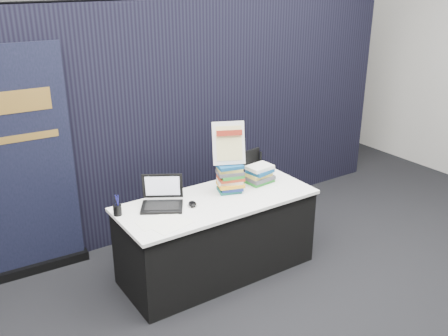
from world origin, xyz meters
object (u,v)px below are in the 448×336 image
book_stack_tall (230,178)px  info_sign (229,144)px  laptop (159,200)px  display_table (217,236)px  pullup_banner (27,179)px  book_stack_short (259,174)px  stacking_chair (254,194)px

book_stack_tall → info_sign: (0.00, 0.03, 0.32)m
laptop → info_sign: info_sign is taller
display_table → pullup_banner: bearing=145.7°
laptop → book_stack_short: size_ratio=1.70×
laptop → info_sign: bearing=26.4°
display_table → stacking_chair: stacking_chair is taller
laptop → stacking_chair: (1.14, 0.15, -0.30)m
display_table → book_stack_short: bearing=9.4°
pullup_banner → stacking_chair: (2.04, -0.64, -0.42)m
stacking_chair → book_stack_short: bearing=-127.2°
display_table → info_sign: 0.86m
book_stack_short → laptop: bearing=176.5°
laptop → book_stack_tall: (0.69, -0.08, 0.07)m
pullup_banner → stacking_chair: 2.18m
info_sign → book_stack_short: bearing=23.0°
laptop → info_sign: 0.79m
laptop → book_stack_short: 1.03m
book_stack_short → info_sign: 0.51m
book_stack_short → info_sign: size_ratio=0.65×
book_stack_short → stacking_chair: 0.40m
book_stack_tall → book_stack_short: size_ratio=1.04×
laptop → book_stack_tall: size_ratio=1.63×
book_stack_tall → info_sign: size_ratio=0.67×
book_stack_tall → stacking_chair: 0.63m
laptop → book_stack_short: (1.03, -0.06, 0.02)m
book_stack_tall → book_stack_short: (0.35, 0.02, -0.05)m
display_table → info_sign: bearing=27.0°
laptop → stacking_chair: laptop is taller
info_sign → stacking_chair: (0.46, 0.21, -0.69)m
display_table → laptop: bearing=162.8°
laptop → book_stack_short: bearing=27.5°
info_sign → stacking_chair: bearing=48.8°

